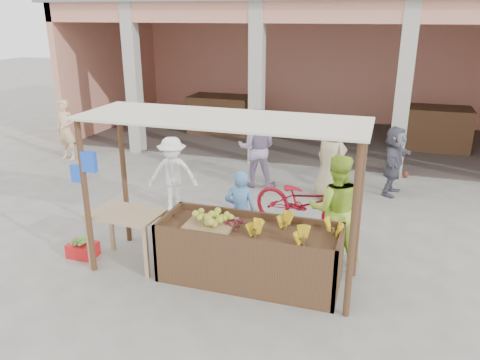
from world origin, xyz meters
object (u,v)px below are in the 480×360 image
(motorcycle, at_px, (306,201))
(vendor_blue, at_px, (240,209))
(fruit_stall, at_px, (249,255))
(side_table, at_px, (126,221))
(red_crate, at_px, (83,250))
(vendor_green, at_px, (335,206))

(motorcycle, bearing_deg, vendor_blue, 159.46)
(fruit_stall, distance_m, vendor_blue, 0.94)
(side_table, xyz_separation_m, vendor_blue, (1.55, 0.88, 0.04))
(vendor_blue, bearing_deg, red_crate, 14.04)
(vendor_blue, xyz_separation_m, vendor_green, (1.47, 0.19, 0.16))
(vendor_green, height_order, motorcycle, vendor_green)
(red_crate, xyz_separation_m, vendor_green, (3.85, 1.12, 0.80))
(side_table, height_order, vendor_blue, vendor_blue)
(fruit_stall, relative_size, side_table, 2.34)
(fruit_stall, bearing_deg, motorcycle, 76.49)
(red_crate, relative_size, vendor_blue, 0.29)
(fruit_stall, xyz_separation_m, vendor_green, (1.09, 0.98, 0.52))
(side_table, relative_size, vendor_green, 0.60)
(red_crate, distance_m, vendor_blue, 2.63)
(red_crate, bearing_deg, vendor_green, 15.74)
(red_crate, height_order, vendor_blue, vendor_blue)
(motorcycle, bearing_deg, vendor_green, -132.20)
(fruit_stall, height_order, motorcycle, motorcycle)
(side_table, distance_m, motorcycle, 3.17)
(fruit_stall, relative_size, motorcycle, 1.23)
(side_table, bearing_deg, vendor_green, 23.60)
(red_crate, height_order, motorcycle, motorcycle)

